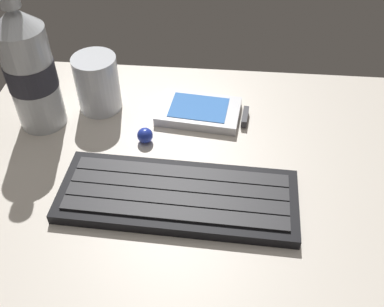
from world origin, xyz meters
TOP-DOWN VIEW (x-y plane):
  - ground_plane at (0.00, -0.23)cm, footprint 64.00×48.00cm
  - keyboard at (-1.26, -5.29)cm, footprint 29.37×12.02cm
  - handheld_device at (0.66, 11.48)cm, footprint 13.32×8.80cm
  - juice_cup at (-15.04, 12.31)cm, footprint 6.40×6.40cm
  - water_bottle at (-22.54, 8.06)cm, footprint 6.73×6.73cm
  - trackball_mouse at (-7.00, 5.00)cm, footprint 2.20×2.20cm

SIDE VIEW (x-z plane):
  - ground_plane at x=0.00cm, z-range -2.39..0.41cm
  - handheld_device at x=0.66cm, z-range -0.02..1.48cm
  - keyboard at x=-1.26cm, z-range -0.04..1.66cm
  - trackball_mouse at x=-7.00cm, z-range 0.00..2.20cm
  - juice_cup at x=-15.04cm, z-range -0.34..8.16cm
  - water_bottle at x=-22.54cm, z-range -1.39..19.41cm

